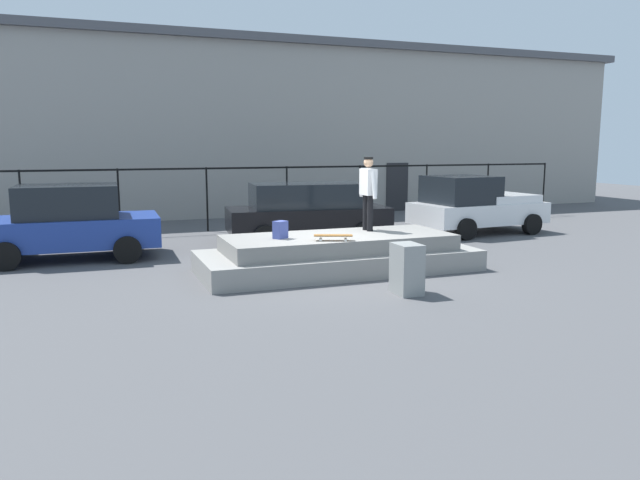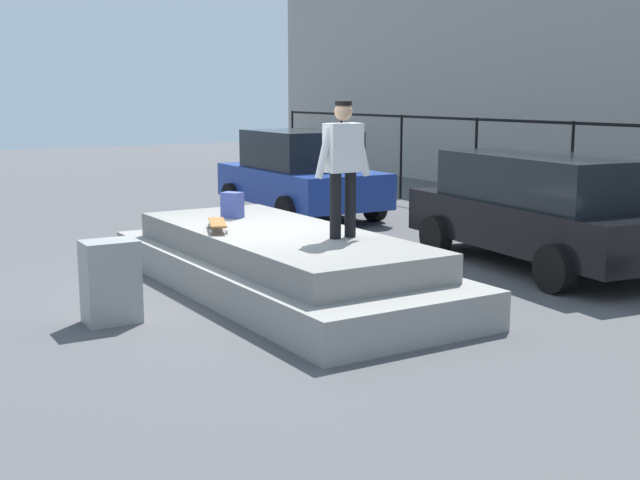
# 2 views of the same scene
# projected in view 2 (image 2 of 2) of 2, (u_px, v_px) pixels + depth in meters

# --- Properties ---
(ground_plane) EXTENTS (60.00, 60.00, 0.00)m
(ground_plane) POSITION_uv_depth(u_px,v_px,m) (258.00, 289.00, 11.03)
(ground_plane) COLOR #4C4C4F
(concrete_ledge) EXTENTS (6.04, 2.38, 0.79)m
(concrete_ledge) POSITION_uv_depth(u_px,v_px,m) (279.00, 263.00, 10.90)
(concrete_ledge) COLOR gray
(concrete_ledge) RESTS_ON ground_plane
(skateboarder) EXTENTS (0.24, 0.79, 1.67)m
(skateboarder) POSITION_uv_depth(u_px,v_px,m) (343.00, 160.00, 10.12)
(skateboarder) COLOR black
(skateboarder) RESTS_ON concrete_ledge
(skateboard) EXTENTS (0.81, 0.48, 0.12)m
(skateboard) POSITION_uv_depth(u_px,v_px,m) (217.00, 223.00, 10.79)
(skateboard) COLOR brown
(skateboard) RESTS_ON concrete_ledge
(backpack) EXTENTS (0.34, 0.31, 0.37)m
(backpack) POSITION_uv_depth(u_px,v_px,m) (232.00, 205.00, 11.90)
(backpack) COLOR #3F4C99
(backpack) RESTS_ON concrete_ledge
(car_blue_sedan_near) EXTENTS (4.17, 2.30, 1.79)m
(car_blue_sedan_near) POSITION_uv_depth(u_px,v_px,m) (301.00, 174.00, 17.27)
(car_blue_sedan_near) COLOR navy
(car_blue_sedan_near) RESTS_ON ground_plane
(car_black_hatchback_mid) EXTENTS (4.70, 2.48, 1.67)m
(car_black_hatchback_mid) POSITION_uv_depth(u_px,v_px,m) (543.00, 207.00, 12.28)
(car_black_hatchback_mid) COLOR black
(car_black_hatchback_mid) RESTS_ON ground_plane
(utility_box) EXTENTS (0.45, 0.61, 0.94)m
(utility_box) POSITION_uv_depth(u_px,v_px,m) (111.00, 282.00, 9.34)
(utility_box) COLOR gray
(utility_box) RESTS_ON ground_plane
(fence_row) EXTENTS (24.06, 0.06, 2.04)m
(fence_row) POSITION_uv_depth(u_px,v_px,m) (631.00, 157.00, 14.60)
(fence_row) COLOR black
(fence_row) RESTS_ON ground_plane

